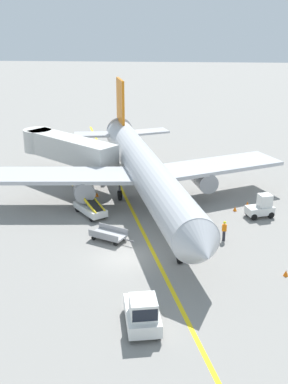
{
  "coord_description": "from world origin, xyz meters",
  "views": [
    {
      "loc": [
        3.54,
        -32.09,
        17.37
      ],
      "look_at": [
        0.82,
        7.53,
        2.5
      ],
      "focal_mm": 45.25,
      "sensor_mm": 36.0,
      "label": 1
    }
  ],
  "objects_px": {
    "pushback_tug": "(143,313)",
    "safety_cone_nose_left": "(235,209)",
    "belt_loader_forward_hold": "(90,206)",
    "jet_bridge": "(63,147)",
    "ground_crew_marshaller": "(224,230)",
    "airliner": "(145,170)",
    "baggage_cart_loaded": "(109,235)",
    "baggage_tug_near_wing": "(262,207)",
    "safety_cone_wingtip_right": "(97,194)",
    "safety_cone_wingtip_left": "(247,204)",
    "safety_cone_nose_right": "(286,273)"
  },
  "relations": [
    {
      "from": "airliner",
      "to": "baggage_cart_loaded",
      "type": "distance_m",
      "value": 8.98
    },
    {
      "from": "pushback_tug",
      "to": "safety_cone_nose_left",
      "type": "relative_size",
      "value": 8.85
    },
    {
      "from": "baggage_tug_near_wing",
      "to": "safety_cone_nose_left",
      "type": "xyz_separation_m",
      "value": [
        -2.18,
        1.16,
        -0.71
      ]
    },
    {
      "from": "jet_bridge",
      "to": "pushback_tug",
      "type": "relative_size",
      "value": 2.99
    },
    {
      "from": "safety_cone_nose_left",
      "to": "safety_cone_wingtip_left",
      "type": "height_order",
      "value": "same"
    },
    {
      "from": "jet_bridge",
      "to": "safety_cone_nose_left",
      "type": "height_order",
      "value": "jet_bridge"
    },
    {
      "from": "baggage_tug_near_wing",
      "to": "pushback_tug",
      "type": "bearing_deg",
      "value": -119.16
    },
    {
      "from": "ground_crew_marshaller",
      "to": "safety_cone_nose_right",
      "type": "relative_size",
      "value": 3.86
    },
    {
      "from": "baggage_tug_near_wing",
      "to": "safety_cone_wingtip_right",
      "type": "relative_size",
      "value": 6.12
    },
    {
      "from": "safety_cone_wingtip_left",
      "to": "safety_cone_wingtip_right",
      "type": "distance_m",
      "value": 14.75
    },
    {
      "from": "ground_crew_marshaller",
      "to": "safety_cone_wingtip_right",
      "type": "height_order",
      "value": "ground_crew_marshaller"
    },
    {
      "from": "belt_loader_forward_hold",
      "to": "ground_crew_marshaller",
      "type": "xyz_separation_m",
      "value": [
        11.71,
        -4.56,
        0.13
      ]
    },
    {
      "from": "pushback_tug",
      "to": "ground_crew_marshaller",
      "type": "height_order",
      "value": "pushback_tug"
    },
    {
      "from": "baggage_tug_near_wing",
      "to": "airliner",
      "type": "bearing_deg",
      "value": 167.01
    },
    {
      "from": "jet_bridge",
      "to": "belt_loader_forward_hold",
      "type": "height_order",
      "value": "jet_bridge"
    },
    {
      "from": "ground_crew_marshaller",
      "to": "safety_cone_nose_right",
      "type": "distance_m",
      "value": 6.63
    },
    {
      "from": "pushback_tug",
      "to": "safety_cone_wingtip_left",
      "type": "bearing_deg",
      "value": 66.16
    },
    {
      "from": "baggage_cart_loaded",
      "to": "belt_loader_forward_hold",
      "type": "bearing_deg",
      "value": 115.39
    },
    {
      "from": "jet_bridge",
      "to": "baggage_tug_near_wing",
      "type": "distance_m",
      "value": 22.29
    },
    {
      "from": "ground_crew_marshaller",
      "to": "belt_loader_forward_hold",
      "type": "bearing_deg",
      "value": 158.74
    },
    {
      "from": "jet_bridge",
      "to": "safety_cone_nose_left",
      "type": "distance_m",
      "value": 19.94
    },
    {
      "from": "airliner",
      "to": "safety_cone_nose_right",
      "type": "height_order",
      "value": "airliner"
    },
    {
      "from": "airliner",
      "to": "safety_cone_wingtip_left",
      "type": "distance_m",
      "value": 10.28
    },
    {
      "from": "airliner",
      "to": "safety_cone_wingtip_right",
      "type": "xyz_separation_m",
      "value": [
        -4.91,
        1.54,
        -3.2
      ]
    },
    {
      "from": "airliner",
      "to": "ground_crew_marshaller",
      "type": "distance_m",
      "value": 10.53
    },
    {
      "from": "safety_cone_nose_left",
      "to": "safety_cone_wingtip_right",
      "type": "xyz_separation_m",
      "value": [
        -13.36,
        2.83,
        0.0
      ]
    },
    {
      "from": "pushback_tug",
      "to": "jet_bridge",
      "type": "bearing_deg",
      "value": 111.88
    },
    {
      "from": "baggage_cart_loaded",
      "to": "safety_cone_wingtip_right",
      "type": "relative_size",
      "value": 8.5
    },
    {
      "from": "airliner",
      "to": "ground_crew_marshaller",
      "type": "xyz_separation_m",
      "value": [
        6.88,
        -7.57,
        -2.51
      ]
    },
    {
      "from": "airliner",
      "to": "baggage_tug_near_wing",
      "type": "height_order",
      "value": "airliner"
    },
    {
      "from": "airliner",
      "to": "belt_loader_forward_hold",
      "type": "height_order",
      "value": "airliner"
    },
    {
      "from": "safety_cone_nose_left",
      "to": "safety_cone_nose_right",
      "type": "xyz_separation_m",
      "value": [
        2.29,
        -11.62,
        0.0
      ]
    },
    {
      "from": "jet_bridge",
      "to": "airliner",
      "type": "bearing_deg",
      "value": -36.18
    },
    {
      "from": "airliner",
      "to": "pushback_tug",
      "type": "height_order",
      "value": "airliner"
    },
    {
      "from": "baggage_tug_near_wing",
      "to": "safety_cone_wingtip_left",
      "type": "bearing_deg",
      "value": 109.38
    },
    {
      "from": "pushback_tug",
      "to": "belt_loader_forward_hold",
      "type": "bearing_deg",
      "value": 110.01
    },
    {
      "from": "baggage_tug_near_wing",
      "to": "safety_cone_nose_right",
      "type": "relative_size",
      "value": 6.12
    },
    {
      "from": "ground_crew_marshaller",
      "to": "airliner",
      "type": "bearing_deg",
      "value": 132.27
    },
    {
      "from": "safety_cone_nose_right",
      "to": "belt_loader_forward_hold",
      "type": "bearing_deg",
      "value": 147.56
    },
    {
      "from": "airliner",
      "to": "safety_cone_wingtip_left",
      "type": "relative_size",
      "value": 78.87
    },
    {
      "from": "airliner",
      "to": "safety_cone_wingtip_right",
      "type": "relative_size",
      "value": 78.87
    },
    {
      "from": "belt_loader_forward_hold",
      "to": "airliner",
      "type": "bearing_deg",
      "value": 31.93
    },
    {
      "from": "airliner",
      "to": "baggage_tug_near_wing",
      "type": "bearing_deg",
      "value": -12.99
    },
    {
      "from": "airliner",
      "to": "safety_cone_wingtip_right",
      "type": "distance_m",
      "value": 6.06
    },
    {
      "from": "jet_bridge",
      "to": "pushback_tug",
      "type": "distance_m",
      "value": 28.5
    },
    {
      "from": "airliner",
      "to": "safety_cone_nose_right",
      "type": "bearing_deg",
      "value": -50.24
    },
    {
      "from": "belt_loader_forward_hold",
      "to": "pushback_tug",
      "type": "bearing_deg",
      "value": -69.99
    },
    {
      "from": "airliner",
      "to": "jet_bridge",
      "type": "relative_size",
      "value": 2.98
    },
    {
      "from": "airliner",
      "to": "ground_crew_marshaller",
      "type": "height_order",
      "value": "airliner"
    },
    {
      "from": "jet_bridge",
      "to": "safety_cone_nose_left",
      "type": "xyz_separation_m",
      "value": [
        17.88,
        -8.19,
        -3.32
      ]
    }
  ]
}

